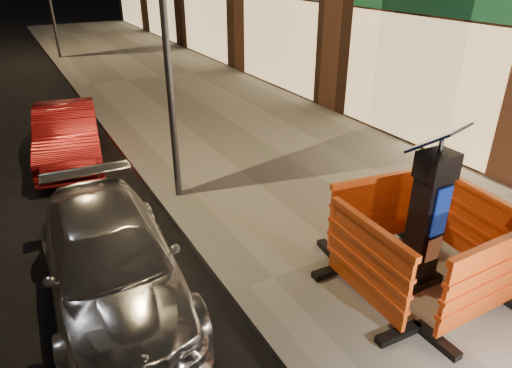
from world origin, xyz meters
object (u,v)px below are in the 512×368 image
parking_kiosk (428,213)px  car_silver (117,296)px  car_red (73,159)px  barrier_front (485,284)px  barrier_back (373,212)px  barrier_bldgside (470,225)px  barrier_kerbside (367,265)px

parking_kiosk → car_silver: 4.28m
car_red → car_silver: bearing=-84.1°
barrier_front → barrier_back: (0.00, 1.90, 0.00)m
parking_kiosk → barrier_bldgside: (0.95, 0.00, -0.47)m
barrier_back → barrier_kerbside: bearing=-127.5°
barrier_kerbside → car_red: (-2.45, 7.06, -0.74)m
parking_kiosk → car_silver: size_ratio=0.53×
barrier_bldgside → car_silver: barrier_bldgside is taller
barrier_front → barrier_bldgside: (0.95, 0.95, 0.00)m
car_red → barrier_kerbside: bearing=-62.1°
parking_kiosk → barrier_bldgside: parking_kiosk is taller
parking_kiosk → barrier_back: bearing=94.5°
barrier_back → parking_kiosk: bearing=-82.5°
barrier_bldgside → car_red: barrier_bldgside is taller
parking_kiosk → barrier_back: size_ratio=1.40×
barrier_back → car_silver: bearing=173.7°
barrier_back → car_red: bearing=126.6°
barrier_kerbside → parking_kiosk: bearing=-87.5°
barrier_back → barrier_kerbside: 1.34m
barrier_bldgside → parking_kiosk: bearing=96.5°
barrier_front → barrier_kerbside: bearing=134.5°
barrier_kerbside → barrier_bldgside: 1.90m
barrier_back → car_silver: barrier_back is taller
barrier_bldgside → car_silver: bearing=74.7°
parking_kiosk → barrier_front: bearing=-85.5°
barrier_kerbside → car_silver: 3.36m
barrier_front → barrier_kerbside: size_ratio=1.00×
parking_kiosk → barrier_back: parking_kiosk is taller
parking_kiosk → barrier_kerbside: parking_kiosk is taller
barrier_front → parking_kiosk: bearing=89.5°
barrier_kerbside → car_red: barrier_kerbside is taller
parking_kiosk → car_red: size_ratio=0.57×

